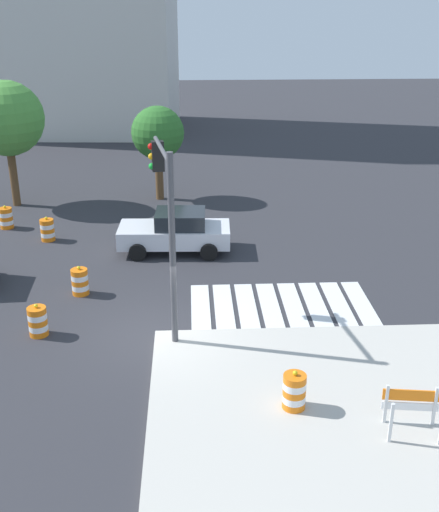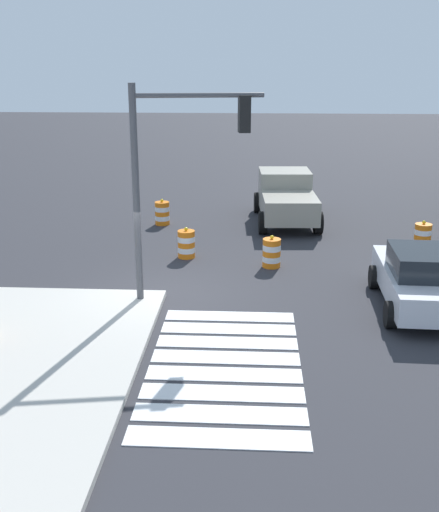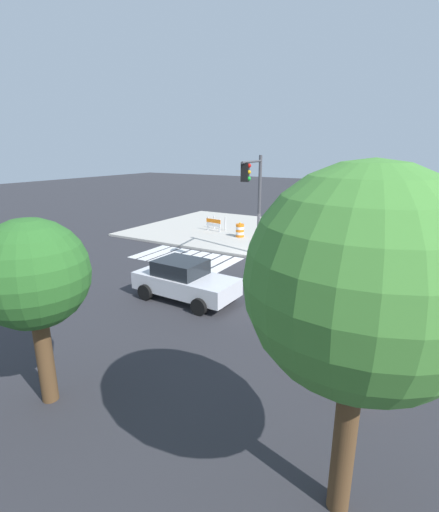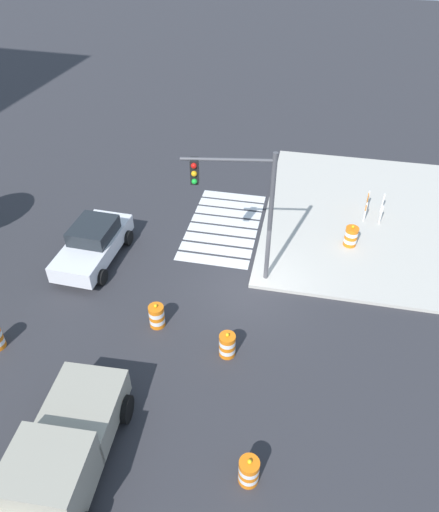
% 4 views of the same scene
% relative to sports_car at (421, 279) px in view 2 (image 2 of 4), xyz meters
% --- Properties ---
extents(ground_plane, '(120.00, 120.00, 0.00)m').
position_rel_sports_car_xyz_m(ground_plane, '(-0.52, -6.68, -0.81)').
color(ground_plane, '#2D2D33').
extents(crosswalk_stripes, '(5.85, 3.20, 0.02)m').
position_rel_sports_car_xyz_m(crosswalk_stripes, '(3.48, -4.88, -0.80)').
color(crosswalk_stripes, silver).
rests_on(crosswalk_stripes, ground).
extents(sports_car, '(4.36, 2.26, 1.63)m').
position_rel_sports_car_xyz_m(sports_car, '(0.00, 0.00, 0.00)').
color(sports_car, silver).
rests_on(sports_car, ground).
extents(pickup_truck, '(5.24, 2.55, 1.92)m').
position_rel_sports_car_xyz_m(pickup_truck, '(-9.07, -3.05, 0.16)').
color(pickup_truck, gray).
rests_on(pickup_truck, ground).
extents(traffic_barrel_near_corner, '(0.56, 0.56, 1.02)m').
position_rel_sports_car_xyz_m(traffic_barrel_near_corner, '(-5.27, 1.40, -0.36)').
color(traffic_barrel_near_corner, orange).
rests_on(traffic_barrel_near_corner, ground).
extents(traffic_barrel_crosswalk_end, '(0.56, 0.56, 1.02)m').
position_rel_sports_car_xyz_m(traffic_barrel_crosswalk_end, '(-8.12, -7.87, -0.36)').
color(traffic_barrel_crosswalk_end, orange).
rests_on(traffic_barrel_crosswalk_end, ground).
extents(traffic_barrel_median_near, '(0.56, 0.56, 1.02)m').
position_rel_sports_car_xyz_m(traffic_barrel_median_near, '(-3.16, -3.74, -0.36)').
color(traffic_barrel_median_near, orange).
rests_on(traffic_barrel_median_near, ground).
extents(traffic_barrel_median_far, '(0.56, 0.56, 1.02)m').
position_rel_sports_car_xyz_m(traffic_barrel_median_far, '(-3.97, -6.48, -0.36)').
color(traffic_barrel_median_far, orange).
rests_on(traffic_barrel_median_far, ground).
extents(traffic_light_pole, '(0.81, 3.26, 5.50)m').
position_rel_sports_car_xyz_m(traffic_light_pole, '(-0.12, -6.15, 3.10)').
color(traffic_light_pole, '#4C4C51').
rests_on(traffic_light_pole, sidewalk_corner).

